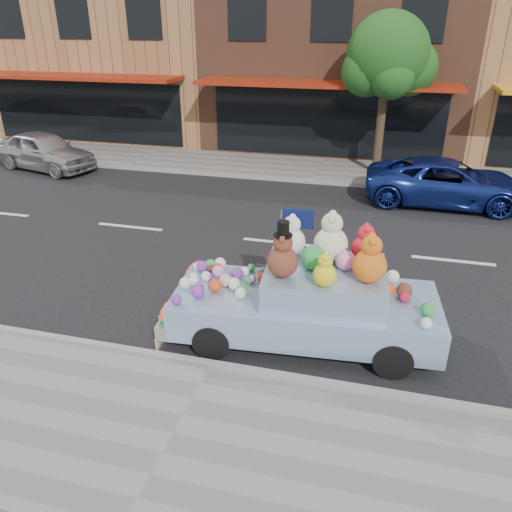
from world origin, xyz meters
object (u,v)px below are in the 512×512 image
(car_silver, at_px, (44,151))
(art_car, at_px, (307,297))
(car_blue, at_px, (448,183))
(street_tree, at_px, (388,62))

(car_silver, height_order, art_car, art_car)
(car_silver, distance_m, car_blue, 13.62)
(street_tree, bearing_deg, car_silver, -168.89)
(street_tree, xyz_separation_m, art_car, (-0.76, -10.35, -2.90))
(car_silver, bearing_deg, car_blue, -76.92)
(car_silver, relative_size, art_car, 0.85)
(street_tree, xyz_separation_m, car_blue, (2.07, -2.55, -3.05))
(car_blue, bearing_deg, car_silver, 89.74)
(street_tree, distance_m, car_silver, 12.15)
(car_blue, bearing_deg, street_tree, 40.01)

